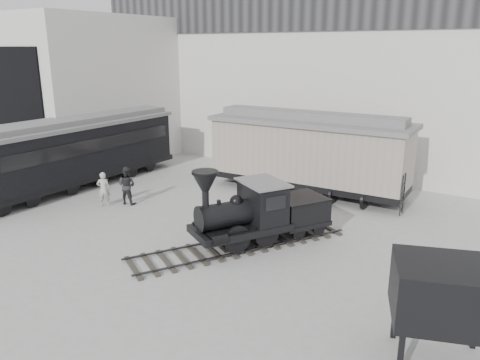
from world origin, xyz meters
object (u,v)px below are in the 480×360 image
Objects in this scene: locomotive at (256,216)px; visitor_a at (104,189)px; boxcar at (309,151)px; visitor_b at (127,185)px; coal_hopper at (445,300)px; passenger_coach at (80,151)px.

visitor_a is (-8.19, -0.16, -0.30)m from locomotive.
boxcar is 6.25× the size of visitor_a.
visitor_b is at bearing -172.98° from visitor_a.
locomotive is 4.58× the size of visitor_b.
locomotive reaches higher than coal_hopper.
visitor_a is 1.06m from visitor_b.
locomotive is 7.16m from boxcar.
boxcar is 10.11m from visitor_a.
visitor_b is at bearing 143.92° from coal_hopper.
passenger_coach is at bearing 144.98° from coal_hopper.
coal_hopper is at bearing -53.82° from boxcar.
visitor_a is at bearing -149.43° from locomotive.
locomotive is 11.95m from passenger_coach.
passenger_coach is 19.71m from coal_hopper.
passenger_coach is (-10.66, -5.48, -0.29)m from boxcar.
coal_hopper is (8.39, -10.54, -0.52)m from boxcar.
passenger_coach is 6.99× the size of visitor_b.
locomotive is at bearing 138.47° from visitor_a.
passenger_coach is at bearing -25.13° from visitor_b.
locomotive is at bearing -82.85° from boxcar.
coal_hopper is at bearing 3.22° from locomotive.
visitor_a is at bearing -136.85° from boxcar.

